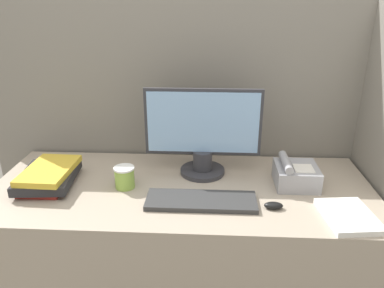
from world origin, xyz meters
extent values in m
cube|color=gray|center=(0.00, 0.74, 0.77)|extent=(2.08, 0.04, 1.54)
cube|color=gray|center=(0.88, 0.38, 0.77)|extent=(0.04, 0.76, 1.54)
cube|color=tan|center=(0.00, 0.35, 0.38)|extent=(1.68, 0.70, 0.76)
cylinder|color=#333338|center=(0.09, 0.49, 0.77)|extent=(0.21, 0.21, 0.02)
cylinder|color=#333338|center=(0.09, 0.49, 0.83)|extent=(0.09, 0.09, 0.09)
cube|color=#333338|center=(0.09, 0.50, 1.01)|extent=(0.53, 0.02, 0.31)
cube|color=#8CB7E5|center=(0.09, 0.49, 1.01)|extent=(0.50, 0.01, 0.28)
cube|color=#333333|center=(0.09, 0.21, 0.77)|extent=(0.45, 0.15, 0.02)
ellipsoid|color=black|center=(0.38, 0.19, 0.77)|extent=(0.07, 0.04, 0.03)
cylinder|color=#8CB247|center=(-0.25, 0.33, 0.81)|extent=(0.08, 0.08, 0.09)
cylinder|color=white|center=(-0.25, 0.33, 0.85)|extent=(0.09, 0.09, 0.01)
cube|color=maroon|center=(-0.60, 0.32, 0.77)|extent=(0.18, 0.23, 0.02)
cube|color=#262628|center=(-0.59, 0.34, 0.80)|extent=(0.25, 0.31, 0.04)
cube|color=gold|center=(-0.58, 0.33, 0.83)|extent=(0.20, 0.30, 0.03)
cube|color=#99999E|center=(0.50, 0.40, 0.81)|extent=(0.18, 0.19, 0.09)
cube|color=white|center=(0.53, 0.37, 0.85)|extent=(0.08, 0.08, 0.00)
cylinder|color=#99999E|center=(0.45, 0.40, 0.87)|extent=(0.04, 0.18, 0.04)
cube|color=white|center=(0.65, 0.13, 0.77)|extent=(0.21, 0.26, 0.02)
camera|label=1|loc=(0.13, -1.11, 1.56)|focal=35.00mm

